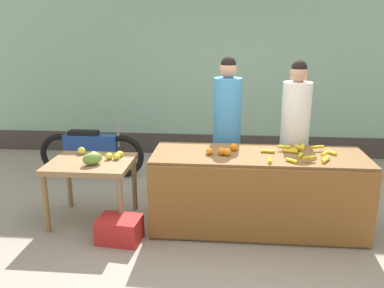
# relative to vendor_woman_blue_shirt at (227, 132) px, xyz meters

# --- Properties ---
(ground_plane) EXTENTS (24.00, 24.00, 0.00)m
(ground_plane) POSITION_rel_vendor_woman_blue_shirt_xyz_m (-0.07, -0.64, -0.93)
(ground_plane) COLOR gray
(market_wall_back) EXTENTS (8.82, 0.23, 3.31)m
(market_wall_back) POSITION_rel_vendor_woman_blue_shirt_xyz_m (-0.07, 2.16, 0.69)
(market_wall_back) COLOR #8CB299
(market_wall_back) RESTS_ON ground
(fruit_stall_counter) EXTENTS (2.29, 0.81, 0.86)m
(fruit_stall_counter) POSITION_rel_vendor_woman_blue_shirt_xyz_m (0.35, -0.66, -0.50)
(fruit_stall_counter) COLOR brown
(fruit_stall_counter) RESTS_ON ground
(side_table_wooden) EXTENTS (0.92, 0.75, 0.72)m
(side_table_wooden) POSITION_rel_vendor_woman_blue_shirt_xyz_m (-1.52, -0.64, -0.31)
(side_table_wooden) COLOR olive
(side_table_wooden) RESTS_ON ground
(banana_bunch_pile) EXTENTS (0.80, 0.68, 0.07)m
(banana_bunch_pile) POSITION_rel_vendor_woman_blue_shirt_xyz_m (0.80, -0.66, -0.05)
(banana_bunch_pile) COLOR gold
(banana_bunch_pile) RESTS_ON fruit_stall_counter
(orange_pile) EXTENTS (0.34, 0.27, 0.09)m
(orange_pile) POSITION_rel_vendor_woman_blue_shirt_xyz_m (-0.02, -0.68, -0.03)
(orange_pile) COLOR orange
(orange_pile) RESTS_ON fruit_stall_counter
(mango_papaya_pile) EXTENTS (0.58, 0.52, 0.14)m
(mango_papaya_pile) POSITION_rel_vendor_woman_blue_shirt_xyz_m (-1.45, -0.65, -0.16)
(mango_papaya_pile) COLOR yellow
(mango_papaya_pile) RESTS_ON side_table_wooden
(vendor_woman_blue_shirt) EXTENTS (0.34, 0.34, 1.85)m
(vendor_woman_blue_shirt) POSITION_rel_vendor_woman_blue_shirt_xyz_m (0.00, 0.00, 0.00)
(vendor_woman_blue_shirt) COLOR #33333D
(vendor_woman_blue_shirt) RESTS_ON ground
(vendor_woman_white_shirt) EXTENTS (0.34, 0.34, 1.81)m
(vendor_woman_white_shirt) POSITION_rel_vendor_woman_blue_shirt_xyz_m (0.81, -0.04, -0.02)
(vendor_woman_white_shirt) COLOR #33333D
(vendor_woman_white_shirt) RESTS_ON ground
(parked_motorcycle) EXTENTS (1.60, 0.18, 0.88)m
(parked_motorcycle) POSITION_rel_vendor_woman_blue_shirt_xyz_m (-2.03, 0.79, -0.53)
(parked_motorcycle) COLOR black
(parked_motorcycle) RESTS_ON ground
(produce_crate) EXTENTS (0.47, 0.36, 0.26)m
(produce_crate) POSITION_rel_vendor_woman_blue_shirt_xyz_m (-1.09, -1.10, -0.80)
(produce_crate) COLOR red
(produce_crate) RESTS_ON ground
(produce_sack) EXTENTS (0.37, 0.41, 0.53)m
(produce_sack) POSITION_rel_vendor_woman_blue_shirt_xyz_m (-0.81, 0.22, -0.67)
(produce_sack) COLOR tan
(produce_sack) RESTS_ON ground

